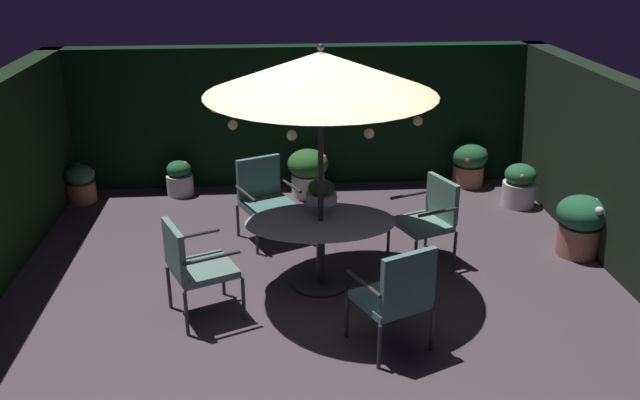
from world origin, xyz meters
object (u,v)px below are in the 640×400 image
patio_chair_northeast (397,293)px  patio_chair_southeast (265,195)px  centerpiece_planter (321,193)px  potted_plant_left_near (469,163)px  patio_dining_table (321,236)px  potted_plant_right_near (81,183)px  potted_plant_right_far (308,171)px  potted_plant_back_right (581,223)px  potted_plant_left_far (519,185)px  patio_chair_north (193,263)px  potted_plant_back_left (180,178)px  patio_chair_east (430,214)px  patio_umbrella (321,74)px

patio_chair_northeast → patio_chair_southeast: size_ratio=1.05×
centerpiece_planter → potted_plant_left_near: (2.40, 2.67, -0.63)m
patio_dining_table → potted_plant_left_near: 3.74m
patio_dining_table → patio_chair_southeast: bearing=114.9°
centerpiece_planter → potted_plant_right_near: (-3.15, 2.44, -0.70)m
centerpiece_planter → potted_plant_right_far: centerpiece_planter is taller
patio_chair_southeast → potted_plant_back_right: patio_chair_southeast is taller
potted_plant_right_near → potted_plant_back_right: 6.52m
potted_plant_back_right → potted_plant_left_far: bearing=96.1°
patio_dining_table → potted_plant_right_near: size_ratio=2.95×
potted_plant_left_far → centerpiece_planter: bearing=-147.4°
potted_plant_left_far → potted_plant_back_right: potted_plant_back_right is taller
patio_chair_southeast → potted_plant_back_right: 3.70m
potted_plant_left_near → patio_chair_northeast: bearing=-114.3°
centerpiece_planter → patio_chair_north: size_ratio=0.41×
centerpiece_planter → potted_plant_back_left: centerpiece_planter is taller
centerpiece_planter → potted_plant_back_left: bearing=124.8°
patio_chair_east → potted_plant_back_left: patio_chair_east is taller
patio_dining_table → patio_chair_north: patio_chair_north is taller
patio_umbrella → patio_chair_southeast: 2.19m
centerpiece_planter → potted_plant_back_right: centerpiece_planter is taller
patio_chair_north → patio_chair_southeast: patio_chair_north is taller
patio_umbrella → potted_plant_right_far: patio_umbrella is taller
potted_plant_right_far → centerpiece_planter: bearing=-90.1°
centerpiece_planter → potted_plant_right_far: size_ratio=0.61×
patio_chair_north → patio_chair_east: bearing=22.6°
centerpiece_planter → patio_chair_northeast: centerpiece_planter is taller
potted_plant_left_far → potted_plant_left_near: bearing=118.3°
patio_chair_northeast → patio_chair_east: (0.70, 1.76, -0.03)m
potted_plant_right_far → potted_plant_left_far: bearing=-11.8°
patio_chair_southeast → potted_plant_right_far: 1.48m
patio_chair_north → potted_plant_right_near: patio_chair_north is taller
centerpiece_planter → potted_plant_back_left: size_ratio=0.82×
potted_plant_back_left → centerpiece_planter: bearing=-55.2°
patio_chair_southeast → centerpiece_planter: bearing=-61.0°
patio_chair_northeast → potted_plant_left_near: bearing=65.7°
potted_plant_left_far → patio_chair_southeast: bearing=-167.8°
potted_plant_right_far → patio_dining_table: bearing=-90.6°
patio_chair_east → potted_plant_back_right: size_ratio=1.33×
patio_chair_east → potted_plant_back_left: size_ratio=1.89×
patio_chair_north → patio_chair_northeast: (1.82, -0.70, -0.01)m
patio_umbrella → potted_plant_left_near: size_ratio=3.99×
patio_chair_north → potted_plant_right_far: bearing=67.8°
patio_chair_northeast → patio_umbrella: bearing=114.4°
patio_umbrella → potted_plant_back_right: bearing=9.0°
patio_chair_north → patio_chair_southeast: 1.92m
patio_chair_north → potted_plant_back_left: (-0.54, 3.33, -0.34)m
patio_chair_north → potted_plant_left_far: size_ratio=1.68×
patio_dining_table → patio_chair_north: size_ratio=1.56×
potted_plant_left_far → potted_plant_back_left: bearing=170.5°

